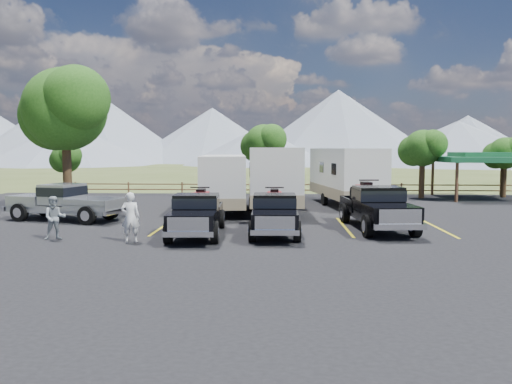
{
  "coord_description": "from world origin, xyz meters",
  "views": [
    {
      "loc": [
        -0.94,
        -17.85,
        3.48
      ],
      "look_at": [
        -1.89,
        3.6,
        1.6
      ],
      "focal_mm": 35.0,
      "sensor_mm": 36.0,
      "label": 1
    }
  ],
  "objects_px": {
    "tree_big_nw": "(65,109)",
    "trailer_right": "(345,176)",
    "pavilion": "(481,159)",
    "pickup_silver": "(65,202)",
    "rig_left": "(197,213)",
    "rig_right": "(376,206)",
    "trailer_left": "(224,183)",
    "rig_center": "(275,212)",
    "person_a": "(130,217)",
    "person_b": "(55,218)",
    "trailer_center": "(273,178)"
  },
  "relations": [
    {
      "from": "tree_big_nw",
      "to": "trailer_right",
      "type": "relative_size",
      "value": 0.79
    },
    {
      "from": "pavilion",
      "to": "pickup_silver",
      "type": "bearing_deg",
      "value": -154.27
    },
    {
      "from": "tree_big_nw",
      "to": "pavilion",
      "type": "distance_m",
      "value": 26.91
    },
    {
      "from": "rig_left",
      "to": "rig_right",
      "type": "xyz_separation_m",
      "value": [
        7.42,
        1.86,
        0.1
      ]
    },
    {
      "from": "rig_left",
      "to": "pavilion",
      "type": "bearing_deg",
      "value": 38.98
    },
    {
      "from": "pavilion",
      "to": "trailer_left",
      "type": "xyz_separation_m",
      "value": [
        -16.86,
        -8.11,
        -1.15
      ]
    },
    {
      "from": "rig_center",
      "to": "person_a",
      "type": "relative_size",
      "value": 2.95
    },
    {
      "from": "tree_big_nw",
      "to": "rig_right",
      "type": "xyz_separation_m",
      "value": [
        15.82,
        -5.47,
        -4.57
      ]
    },
    {
      "from": "rig_right",
      "to": "person_a",
      "type": "bearing_deg",
      "value": -165.44
    },
    {
      "from": "pavilion",
      "to": "rig_right",
      "type": "xyz_separation_m",
      "value": [
        -9.72,
        -13.44,
        -1.76
      ]
    },
    {
      "from": "tree_big_nw",
      "to": "rig_center",
      "type": "height_order",
      "value": "tree_big_nw"
    },
    {
      "from": "trailer_left",
      "to": "person_a",
      "type": "xyz_separation_m",
      "value": [
        -2.5,
        -8.8,
        -0.68
      ]
    },
    {
      "from": "person_b",
      "to": "rig_right",
      "type": "bearing_deg",
      "value": -8.9
    },
    {
      "from": "trailer_center",
      "to": "pavilion",
      "type": "bearing_deg",
      "value": 24.44
    },
    {
      "from": "pickup_silver",
      "to": "person_b",
      "type": "xyz_separation_m",
      "value": [
        1.72,
        -4.92,
        -0.09
      ]
    },
    {
      "from": "trailer_center",
      "to": "person_b",
      "type": "distance_m",
      "value": 12.25
    },
    {
      "from": "rig_left",
      "to": "pickup_silver",
      "type": "xyz_separation_m",
      "value": [
        -6.94,
        3.7,
        0.02
      ]
    },
    {
      "from": "tree_big_nw",
      "to": "person_a",
      "type": "bearing_deg",
      "value": -55.3
    },
    {
      "from": "rig_left",
      "to": "rig_center",
      "type": "xyz_separation_m",
      "value": [
        3.07,
        0.47,
        -0.01
      ]
    },
    {
      "from": "pickup_silver",
      "to": "person_a",
      "type": "xyz_separation_m",
      "value": [
        4.73,
        -5.31,
        0.01
      ]
    },
    {
      "from": "trailer_left",
      "to": "rig_center",
      "type": "bearing_deg",
      "value": -72.21
    },
    {
      "from": "pavilion",
      "to": "person_a",
      "type": "xyz_separation_m",
      "value": [
        -19.35,
        -16.92,
        -1.82
      ]
    },
    {
      "from": "pickup_silver",
      "to": "rig_right",
      "type": "bearing_deg",
      "value": 97.61
    },
    {
      "from": "trailer_right",
      "to": "pickup_silver",
      "type": "xyz_separation_m",
      "value": [
        -14.2,
        -6.84,
        -0.89
      ]
    },
    {
      "from": "pavilion",
      "to": "trailer_right",
      "type": "height_order",
      "value": "trailer_right"
    },
    {
      "from": "rig_left",
      "to": "trailer_left",
      "type": "height_order",
      "value": "trailer_left"
    },
    {
      "from": "rig_left",
      "to": "trailer_right",
      "type": "relative_size",
      "value": 0.56
    },
    {
      "from": "tree_big_nw",
      "to": "person_b",
      "type": "bearing_deg",
      "value": -69.64
    },
    {
      "from": "rig_left",
      "to": "person_a",
      "type": "height_order",
      "value": "person_a"
    },
    {
      "from": "rig_center",
      "to": "rig_right",
      "type": "relative_size",
      "value": 0.87
    },
    {
      "from": "tree_big_nw",
      "to": "pickup_silver",
      "type": "distance_m",
      "value": 6.08
    },
    {
      "from": "trailer_right",
      "to": "trailer_center",
      "type": "bearing_deg",
      "value": -157.18
    },
    {
      "from": "trailer_right",
      "to": "person_a",
      "type": "relative_size",
      "value": 5.39
    },
    {
      "from": "trailer_right",
      "to": "person_a",
      "type": "bearing_deg",
      "value": -137.15
    },
    {
      "from": "rig_center",
      "to": "trailer_right",
      "type": "distance_m",
      "value": 10.94
    },
    {
      "from": "pickup_silver",
      "to": "person_b",
      "type": "height_order",
      "value": "pickup_silver"
    },
    {
      "from": "rig_center",
      "to": "person_b",
      "type": "relative_size",
      "value": 3.31
    },
    {
      "from": "tree_big_nw",
      "to": "person_b",
      "type": "relative_size",
      "value": 4.76
    },
    {
      "from": "pickup_silver",
      "to": "person_a",
      "type": "height_order",
      "value": "person_a"
    },
    {
      "from": "trailer_left",
      "to": "trailer_right",
      "type": "distance_m",
      "value": 7.73
    },
    {
      "from": "trailer_center",
      "to": "pickup_silver",
      "type": "bearing_deg",
      "value": -160.58
    },
    {
      "from": "pickup_silver",
      "to": "rig_center",
      "type": "bearing_deg",
      "value": 87.01
    },
    {
      "from": "tree_big_nw",
      "to": "rig_right",
      "type": "bearing_deg",
      "value": -19.07
    },
    {
      "from": "tree_big_nw",
      "to": "trailer_center",
      "type": "height_order",
      "value": "tree_big_nw"
    },
    {
      "from": "rig_left",
      "to": "trailer_left",
      "type": "distance_m",
      "value": 7.24
    },
    {
      "from": "rig_right",
      "to": "pavilion",
      "type": "bearing_deg",
      "value": 48.87
    },
    {
      "from": "rig_center",
      "to": "trailer_left",
      "type": "distance_m",
      "value": 7.32
    },
    {
      "from": "trailer_right",
      "to": "person_b",
      "type": "relative_size",
      "value": 6.04
    },
    {
      "from": "person_a",
      "to": "person_b",
      "type": "distance_m",
      "value": 3.04
    },
    {
      "from": "tree_big_nw",
      "to": "trailer_right",
      "type": "height_order",
      "value": "tree_big_nw"
    }
  ]
}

